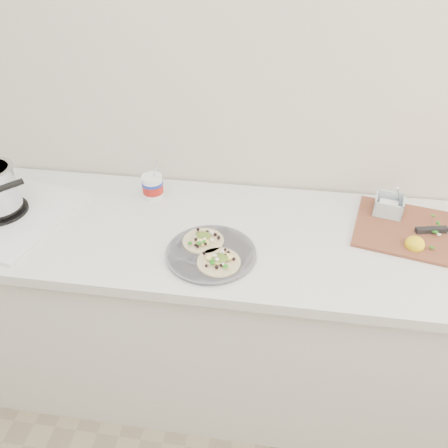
# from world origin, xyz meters

# --- Properties ---
(counter) EXTENTS (2.44, 0.66, 0.90)m
(counter) POSITION_xyz_m (0.00, 1.43, 0.45)
(counter) COLOR silver
(counter) RESTS_ON ground
(taco_plate) EXTENTS (0.30, 0.30, 0.04)m
(taco_plate) POSITION_xyz_m (0.19, 1.28, 0.92)
(taco_plate) COLOR #5D5C63
(taco_plate) RESTS_ON counter
(tub) EXTENTS (0.08, 0.08, 0.19)m
(tub) POSITION_xyz_m (-0.10, 1.59, 0.96)
(tub) COLOR white
(tub) RESTS_ON counter
(cutboard) EXTENTS (0.53, 0.42, 0.07)m
(cutboard) POSITION_xyz_m (0.91, 1.51, 0.92)
(cutboard) COLOR brown
(cutboard) RESTS_ON counter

